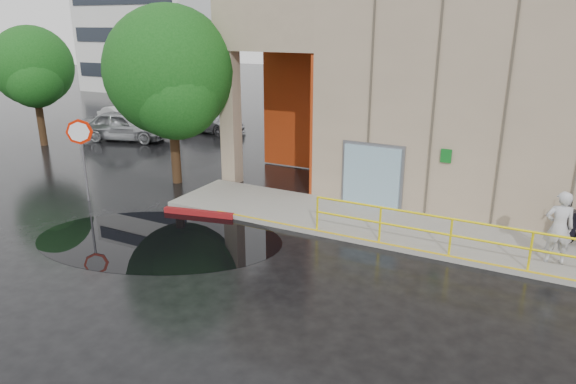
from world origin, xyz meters
name	(u,v)px	position (x,y,z in m)	size (l,w,h in m)	color
ground	(282,283)	(0.00, 0.00, 0.00)	(120.00, 120.00, 0.00)	black
sidewalk	(484,244)	(4.00, 4.50, 0.07)	(20.00, 3.00, 0.15)	gray
building	(556,75)	(5.10, 10.98, 4.21)	(20.00, 10.17, 8.00)	gray
guardrail	(489,243)	(4.25, 3.15, 0.68)	(9.56, 0.06, 1.03)	#FFEA0D
distant_building	(153,5)	(-28.00, 27.98, 7.50)	(12.00, 8.08, 15.00)	silver
person	(559,228)	(5.74, 3.91, 1.10)	(0.69, 0.45, 1.90)	silver
stop_sign	(81,143)	(-8.87, 2.17, 2.08)	(0.64, 0.64, 2.89)	slate
red_curb	(199,213)	(-4.54, 2.77, 0.09)	(2.40, 0.18, 0.18)	maroon
puddle	(159,239)	(-4.39, 0.68, 0.00)	(7.22, 4.44, 0.01)	black
car_a	(124,126)	(-14.85, 10.13, 0.79)	(1.87, 4.64, 1.58)	#A2A6A9
car_b	(127,120)	(-16.00, 11.51, 0.75)	(1.59, 4.57, 1.51)	#B9B9BB
car_c	(210,120)	(-12.21, 14.16, 0.65)	(1.81, 4.45, 1.29)	#9D9EA4
tree_near	(171,77)	(-7.35, 5.23, 4.08)	(4.76, 4.76, 6.65)	black
tree_far	(33,70)	(-17.57, 7.23, 3.79)	(3.88, 3.86, 5.88)	black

